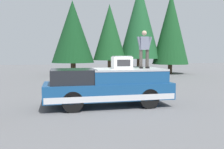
# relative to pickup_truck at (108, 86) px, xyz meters

# --- Properties ---
(ground_plane) EXTENTS (90.00, 90.00, 0.00)m
(ground_plane) POSITION_rel_pickup_truck_xyz_m (0.27, -0.46, -0.87)
(ground_plane) COLOR slate
(pickup_truck) EXTENTS (2.01, 5.54, 1.65)m
(pickup_truck) POSITION_rel_pickup_truck_xyz_m (0.00, 0.00, 0.00)
(pickup_truck) COLOR navy
(pickup_truck) RESTS_ON ground
(compressor_unit) EXTENTS (0.65, 0.84, 0.56)m
(compressor_unit) POSITION_rel_pickup_truck_xyz_m (0.00, -0.63, 1.05)
(compressor_unit) COLOR white
(compressor_unit) RESTS_ON pickup_truck
(person_on_truck_bed) EXTENTS (0.29, 0.72, 1.69)m
(person_on_truck_bed) POSITION_rel_pickup_truck_xyz_m (-0.05, -1.65, 1.68)
(person_on_truck_bed) COLOR #423D38
(person_on_truck_bed) RESTS_ON pickup_truck
(parked_car_grey) EXTENTS (1.64, 4.10, 1.16)m
(parked_car_grey) POSITION_rel_pickup_truck_xyz_m (10.50, -4.33, -0.29)
(parked_car_grey) COLOR gray
(parked_car_grey) RESTS_ON ground
(conifer_far_left) EXTENTS (4.21, 4.21, 9.49)m
(conifer_far_left) POSITION_rel_pickup_truck_xyz_m (15.90, -10.91, 4.43)
(conifer_far_left) COLOR #4C3826
(conifer_far_left) RESTS_ON ground
(conifer_left) EXTENTS (4.77, 4.77, 10.63)m
(conifer_left) POSITION_rel_pickup_truck_xyz_m (16.99, -7.41, 5.32)
(conifer_left) COLOR #4C3826
(conifer_left) RESTS_ON ground
(conifer_center_left) EXTENTS (3.75, 3.75, 7.93)m
(conifer_center_left) POSITION_rel_pickup_truck_xyz_m (16.46, -3.65, 3.89)
(conifer_center_left) COLOR #4C3826
(conifer_center_left) RESTS_ON ground
(conifer_center_right) EXTENTS (4.67, 4.67, 8.17)m
(conifer_center_right) POSITION_rel_pickup_truck_xyz_m (16.57, 0.49, 3.89)
(conifer_center_right) COLOR #4C3826
(conifer_center_right) RESTS_ON ground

